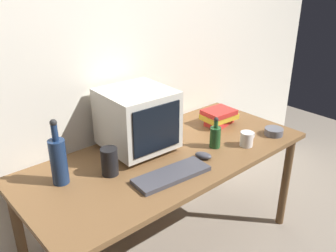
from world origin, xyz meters
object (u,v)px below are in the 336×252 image
at_px(computer_mouse, 203,156).
at_px(keyboard, 172,175).
at_px(cd_spindle, 274,132).
at_px(metal_canister, 110,162).
at_px(bottle_short, 215,136).
at_px(book_stack, 219,116).
at_px(bottle_tall, 58,160).
at_px(mug, 247,139).
at_px(crt_monitor, 137,119).

bearing_deg(computer_mouse, keyboard, 164.93).
distance_m(cd_spindle, metal_canister, 1.11).
bearing_deg(keyboard, metal_canister, 138.94).
xyz_separation_m(keyboard, metal_canister, (-0.23, 0.24, 0.06)).
height_order(computer_mouse, bottle_short, bottle_short).
bearing_deg(book_stack, computer_mouse, -148.62).
height_order(bottle_tall, cd_spindle, bottle_tall).
xyz_separation_m(book_stack, mug, (-0.12, -0.33, -0.01)).
bearing_deg(bottle_short, keyboard, -169.30).
xyz_separation_m(keyboard, book_stack, (0.70, 0.29, 0.04)).
bearing_deg(bottle_short, crt_monitor, 141.73).
distance_m(crt_monitor, bottle_tall, 0.52).
relative_size(cd_spindle, metal_canister, 0.80).
relative_size(mug, metal_canister, 0.80).
distance_m(keyboard, cd_spindle, 0.84).
distance_m(bottle_short, cd_spindle, 0.44).
relative_size(computer_mouse, cd_spindle, 0.83).
relative_size(computer_mouse, mug, 0.83).
bearing_deg(book_stack, cd_spindle, -68.65).
bearing_deg(metal_canister, keyboard, -46.31).
relative_size(crt_monitor, bottle_short, 2.06).
relative_size(crt_monitor, mug, 3.35).
bearing_deg(book_stack, metal_canister, -176.46).
relative_size(book_stack, cd_spindle, 2.02).
bearing_deg(cd_spindle, computer_mouse, 171.49).
bearing_deg(cd_spindle, metal_canister, 164.57).
xyz_separation_m(keyboard, computer_mouse, (0.27, 0.03, 0.01)).
relative_size(keyboard, mug, 3.50).
height_order(crt_monitor, book_stack, crt_monitor).
height_order(bottle_tall, bottle_short, bottle_tall).
bearing_deg(bottle_tall, bottle_short, -15.98).
distance_m(keyboard, metal_canister, 0.33).
height_order(computer_mouse, metal_canister, metal_canister).
bearing_deg(metal_canister, bottle_tall, 157.50).
bearing_deg(book_stack, keyboard, -157.33).
distance_m(computer_mouse, cd_spindle, 0.58).
xyz_separation_m(keyboard, bottle_short, (0.42, 0.08, 0.06)).
bearing_deg(cd_spindle, mug, 175.08).
height_order(bottle_tall, book_stack, bottle_tall).
height_order(crt_monitor, computer_mouse, crt_monitor).
xyz_separation_m(bottle_short, cd_spindle, (0.42, -0.14, -0.05)).
distance_m(computer_mouse, bottle_tall, 0.80).
xyz_separation_m(bottle_tall, metal_canister, (0.23, -0.10, -0.06)).
height_order(bottle_short, cd_spindle, bottle_short).
xyz_separation_m(bottle_short, mug, (0.16, -0.12, -0.03)).
height_order(keyboard, mug, mug).
bearing_deg(computer_mouse, crt_monitor, 100.45).
bearing_deg(bottle_tall, crt_monitor, 3.90).
distance_m(keyboard, computer_mouse, 0.27).
bearing_deg(bottle_short, metal_canister, 166.47).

